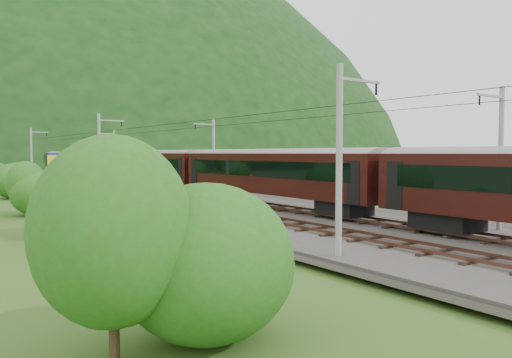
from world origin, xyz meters
TOP-DOWN VIEW (x-y plane):
  - ground at (0.00, 0.00)m, footprint 600.00×600.00m
  - railbed at (0.00, 10.00)m, footprint 14.00×220.00m
  - track_left at (-2.40, 10.00)m, footprint 2.40×220.00m
  - track_right at (2.40, 10.00)m, footprint 2.40×220.00m
  - catenary_left at (-6.12, 32.00)m, footprint 2.54×192.28m
  - catenary_right at (6.12, 32.00)m, footprint 2.54×192.28m
  - overhead_wires at (0.00, 10.00)m, footprint 4.83×198.00m
  - train at (2.40, 27.80)m, footprint 3.07×147.34m
  - hazard_post_near at (0.03, 36.03)m, footprint 0.16×0.16m
  - hazard_post_far at (0.48, 35.85)m, footprint 0.16×0.16m
  - signal at (-3.15, 22.77)m, footprint 0.26×0.26m
  - vegetation_left at (-14.01, 16.74)m, footprint 11.08×149.32m
  - vegetation_right at (11.54, 7.47)m, footprint 6.37×108.90m

SIDE VIEW (x-z plane):
  - ground at x=0.00m, z-range 0.00..0.00m
  - railbed at x=0.00m, z-range 0.00..0.30m
  - track_left at x=-2.40m, z-range 0.24..0.51m
  - track_right at x=2.40m, z-range 0.24..0.51m
  - hazard_post_far at x=0.48m, z-range 0.30..1.78m
  - hazard_post_near at x=0.03m, z-range 0.30..1.82m
  - vegetation_right at x=11.54m, z-range -0.19..3.02m
  - signal at x=-3.15m, z-range 0.50..2.86m
  - vegetation_left at x=-14.01m, z-range -1.24..5.74m
  - train at x=2.40m, z-range 0.95..6.30m
  - catenary_left at x=-6.12m, z-range 0.50..8.50m
  - catenary_right at x=6.12m, z-range 0.50..8.50m
  - overhead_wires at x=0.00m, z-range 7.08..7.12m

